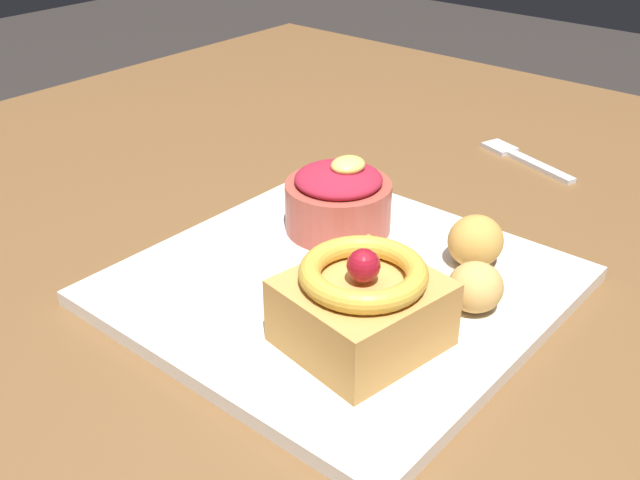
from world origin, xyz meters
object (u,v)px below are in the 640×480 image
(front_plate, at_px, (339,286))
(cake_slice, at_px, (362,304))
(fritter_front, at_px, (476,241))
(fork, at_px, (521,158))
(fritter_middle, at_px, (475,287))
(berry_ramekin, at_px, (338,199))

(front_plate, height_order, cake_slice, cake_slice)
(front_plate, height_order, fritter_front, fritter_front)
(cake_slice, xyz_separation_m, fritter_front, (0.14, -0.01, -0.01))
(fritter_front, relative_size, fork, 0.38)
(front_plate, xyz_separation_m, fritter_middle, (0.03, -0.10, 0.02))
(berry_ramekin, relative_size, fritter_front, 1.97)
(fritter_front, distance_m, fork, 0.26)
(cake_slice, distance_m, fritter_front, 0.14)
(fritter_front, bearing_deg, front_plate, 142.66)
(fritter_middle, relative_size, fork, 0.33)
(berry_ramekin, distance_m, fritter_middle, 0.16)
(front_plate, bearing_deg, fritter_middle, -71.95)
(fritter_middle, bearing_deg, fritter_front, 30.15)
(front_plate, relative_size, fritter_front, 6.58)
(fritter_front, bearing_deg, berry_ramekin, 101.41)
(cake_slice, bearing_deg, fritter_middle, -24.14)
(cake_slice, xyz_separation_m, berry_ramekin, (0.12, 0.12, -0.00))
(fritter_front, bearing_deg, fork, 18.25)
(berry_ramekin, distance_m, fork, 0.28)
(cake_slice, height_order, fork, cake_slice)
(front_plate, bearing_deg, fritter_front, -37.34)
(fork, bearing_deg, cake_slice, 119.81)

